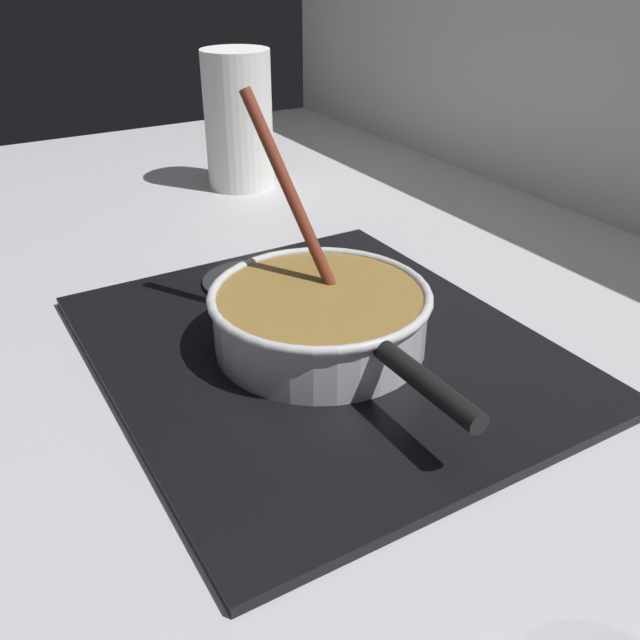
{
  "coord_description": "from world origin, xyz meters",
  "views": [
    {
      "loc": [
        0.56,
        -0.21,
        0.43
      ],
      "look_at": [
        -0.03,
        0.14,
        0.04
      ],
      "focal_mm": 38.79,
      "sensor_mm": 36.0,
      "label": 1
    }
  ],
  "objects": [
    {
      "name": "ground",
      "position": [
        0.0,
        0.0,
        -0.02
      ],
      "size": [
        2.4,
        1.6,
        0.04
      ],
      "primitive_type": "cube",
      "color": "#B7B7BC"
    },
    {
      "name": "hob_plate",
      "position": [
        -0.03,
        0.14,
        0.01
      ],
      "size": [
        0.56,
        0.48,
        0.01
      ],
      "primitive_type": "cube",
      "color": "black",
      "rests_on": "ground"
    },
    {
      "name": "burner_ring",
      "position": [
        -0.03,
        0.14,
        0.02
      ],
      "size": [
        0.18,
        0.18,
        0.01
      ],
      "primitive_type": "torus",
      "color": "#592D0C",
      "rests_on": "hob_plate"
    },
    {
      "name": "spare_burner",
      "position": [
        -0.22,
        0.14,
        0.01
      ],
      "size": [
        0.13,
        0.13,
        0.01
      ],
      "primitive_type": "cylinder",
      "color": "#262628",
      "rests_on": "hob_plate"
    },
    {
      "name": "cooking_pan",
      "position": [
        -0.03,
        0.14,
        0.05
      ],
      "size": [
        0.39,
        0.25,
        0.28
      ],
      "color": "silver",
      "rests_on": "hob_plate"
    },
    {
      "name": "paper_towel_roll",
      "position": [
        -0.65,
        0.33,
        0.13
      ],
      "size": [
        0.13,
        0.13,
        0.25
      ],
      "primitive_type": "cylinder",
      "color": "white",
      "rests_on": "ground"
    }
  ]
}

